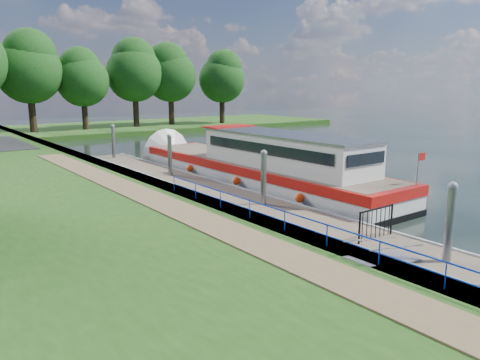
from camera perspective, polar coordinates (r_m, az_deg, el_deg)
ground at (r=16.56m, az=22.20°, el=-9.94°), size 160.00×160.00×0.00m
bank_edge at (r=25.79m, az=-10.82°, el=-0.90°), size 1.10×90.00×0.78m
far_bank at (r=65.17m, az=-13.63°, el=6.25°), size 60.00×18.00×0.60m
footpath at (r=18.83m, az=-6.56°, el=-4.04°), size 1.60×40.00×0.05m
blue_fence at (r=15.81m, az=7.91°, el=-5.16°), size 0.04×18.04×0.72m
pontoon at (r=25.35m, az=-3.62°, el=-1.40°), size 2.50×30.00×0.56m
mooring_piles at (r=25.13m, az=-3.65°, el=1.03°), size 0.30×27.30×3.55m
gangway at (r=15.14m, az=17.04°, el=-9.07°), size 2.58×1.00×0.92m
gate_panel at (r=17.36m, az=16.28°, el=-4.58°), size 1.85×0.05×1.15m
barge at (r=28.06m, az=1.33°, el=1.75°), size 4.36×21.15×4.78m
horizon_trees at (r=57.69m, az=-25.45°, el=12.47°), size 54.38×10.03×12.87m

